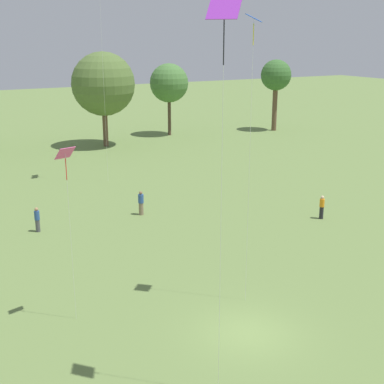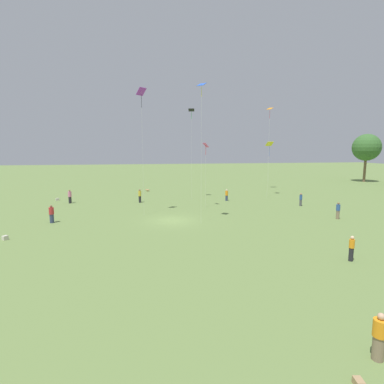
% 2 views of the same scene
% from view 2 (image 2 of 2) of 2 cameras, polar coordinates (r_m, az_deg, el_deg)
% --- Properties ---
extents(ground_plane, '(240.00, 240.00, 0.00)m').
position_cam_2_polar(ground_plane, '(30.93, -3.67, -5.45)').
color(ground_plane, olive).
extents(tree_0, '(5.92, 5.92, 10.63)m').
position_cam_2_polar(tree_0, '(77.41, 30.30, 7.32)').
color(tree_0, brown).
rests_on(tree_0, ground_plane).
extents(person_0, '(0.49, 0.49, 1.77)m').
position_cam_2_polar(person_0, '(34.92, 26.05, -3.22)').
color(person_0, '#847056').
rests_on(person_0, ground_plane).
extents(person_1, '(0.55, 0.55, 1.85)m').
position_cam_2_polar(person_1, '(41.60, -9.91, -0.74)').
color(person_1, '#232328').
rests_on(person_1, ground_plane).
extents(person_2, '(0.51, 0.51, 1.84)m').
position_cam_2_polar(person_2, '(43.73, -22.24, -0.82)').
color(person_2, '#232328').
rests_on(person_2, ground_plane).
extents(person_3, '(0.47, 0.47, 1.68)m').
position_cam_2_polar(person_3, '(41.05, 20.01, -1.34)').
color(person_3, '#4C4C51').
rests_on(person_3, ground_plane).
extents(person_4, '(0.42, 0.42, 1.70)m').
position_cam_2_polar(person_4, '(22.40, 28.10, -9.44)').
color(person_4, '#232328').
rests_on(person_4, ground_plane).
extents(person_5, '(0.66, 0.66, 1.80)m').
position_cam_2_polar(person_5, '(32.84, -25.19, -3.84)').
color(person_5, '#333D5B').
rests_on(person_5, ground_plane).
extents(person_7, '(0.63, 0.63, 1.73)m').
position_cam_2_polar(person_7, '(13.14, 32.08, -22.38)').
color(person_7, '#847056').
rests_on(person_7, ground_plane).
extents(person_8, '(0.52, 0.52, 1.63)m').
position_cam_2_polar(person_8, '(42.76, 6.61, -0.60)').
color(person_8, '#333D5B').
rests_on(person_8, ground_plane).
extents(kite_0, '(0.91, 0.95, 12.91)m').
position_cam_2_polar(kite_0, '(43.60, -0.12, 14.50)').
color(kite_0, black).
rests_on(kite_0, ground_plane).
extents(kite_1, '(0.86, 0.72, 8.04)m').
position_cam_2_polar(kite_1, '(37.03, 2.64, 8.40)').
color(kite_1, '#E54C99').
rests_on(kite_1, ground_plane).
extents(kite_2, '(1.07, 1.28, 8.62)m').
position_cam_2_polar(kite_2, '(56.61, 14.54, 8.68)').
color(kite_2, yellow).
rests_on(kite_2, ground_plane).
extents(kite_3, '(1.00, 1.00, 13.39)m').
position_cam_2_polar(kite_3, '(29.34, 1.82, 18.22)').
color(kite_3, blue).
rests_on(kite_3, ground_plane).
extents(kite_4, '(1.15, 1.17, 13.67)m').
position_cam_2_polar(kite_4, '(33.61, -9.62, 17.44)').
color(kite_4, purple).
rests_on(kite_4, ground_plane).
extents(kite_6, '(1.06, 1.05, 13.35)m').
position_cam_2_polar(kite_6, '(46.91, 14.59, 14.22)').
color(kite_6, orange).
rests_on(kite_6, ground_plane).
extents(dog_0, '(0.45, 0.70, 0.47)m').
position_cam_2_polar(dog_0, '(52.11, -8.51, 0.39)').
color(dog_0, tan).
rests_on(dog_0, ground_plane).
extents(picnic_bag_0, '(0.45, 0.49, 0.34)m').
position_cam_2_polar(picnic_bag_0, '(46.79, -24.26, -1.30)').
color(picnic_bag_0, beige).
rests_on(picnic_bag_0, ground_plane).
extents(picnic_bag_1, '(0.39, 0.32, 0.23)m').
position_cam_2_polar(picnic_bag_1, '(12.09, 29.17, -29.16)').
color(picnic_bag_1, '#A58459').
rests_on(picnic_bag_1, ground_plane).
extents(picnic_bag_2, '(0.49, 0.48, 0.35)m').
position_cam_2_polar(picnic_bag_2, '(28.71, -32.04, -7.41)').
color(picnic_bag_2, beige).
rests_on(picnic_bag_2, ground_plane).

